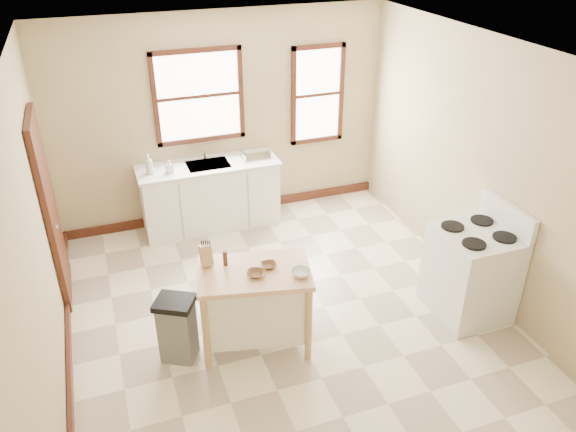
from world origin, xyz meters
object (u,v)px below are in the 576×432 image
object	(u,v)px
knife_block	(206,256)
trash_bin	(177,329)
pepper_grinder	(225,258)
bowl_b	(269,265)
dish_rack	(256,154)
bowl_a	(256,274)
kitchen_island	(255,307)
gas_stove	(472,262)
bowl_c	(301,273)
soap_bottle_a	(149,164)
soap_bottle_b	(169,166)

from	to	relation	value
knife_block	trash_bin	xyz separation A→B (m)	(-0.37, -0.20, -0.63)
pepper_grinder	bowl_b	world-z (taller)	pepper_grinder
dish_rack	knife_block	xyz separation A→B (m)	(-1.18, -2.23, 0.01)
bowl_a	dish_rack	bearing A→B (deg)	72.98
pepper_grinder	bowl_a	size ratio (longest dim) A/B	0.89
dish_rack	bowl_a	size ratio (longest dim) A/B	2.21
dish_rack	trash_bin	bearing A→B (deg)	-130.92
kitchen_island	bowl_a	world-z (taller)	bowl_a
dish_rack	kitchen_island	bearing A→B (deg)	-115.86
trash_bin	gas_stove	world-z (taller)	gas_stove
gas_stove	knife_block	bearing A→B (deg)	168.99
knife_block	pepper_grinder	bearing A→B (deg)	-29.21
bowl_a	bowl_b	size ratio (longest dim) A/B	1.14
dish_rack	kitchen_island	xyz separation A→B (m)	(-0.78, -2.48, -0.53)
bowl_c	gas_stove	bearing A→B (deg)	-1.53
soap_bottle_a	dish_rack	size ratio (longest dim) A/B	0.69
soap_bottle_b	bowl_a	bearing A→B (deg)	-103.54
soap_bottle_b	bowl_a	world-z (taller)	soap_bottle_b
soap_bottle_b	bowl_b	xyz separation A→B (m)	(0.54, -2.38, -0.11)
kitchen_island	bowl_c	world-z (taller)	bowl_c
bowl_c	bowl_a	bearing A→B (deg)	160.49
soap_bottle_a	pepper_grinder	size ratio (longest dim) A/B	1.72
soap_bottle_b	trash_bin	bearing A→B (deg)	-121.52
soap_bottle_b	dish_rack	xyz separation A→B (m)	(1.17, 0.09, -0.04)
soap_bottle_b	pepper_grinder	world-z (taller)	soap_bottle_b
kitchen_island	pepper_grinder	bearing A→B (deg)	153.29
trash_bin	bowl_b	bearing A→B (deg)	27.05
kitchen_island	gas_stove	xyz separation A→B (m)	(2.30, -0.28, 0.19)
soap_bottle_a	bowl_b	distance (m)	2.56
dish_rack	soap_bottle_b	bearing A→B (deg)	176.09
knife_block	pepper_grinder	xyz separation A→B (m)	(0.17, -0.06, -0.03)
bowl_c	gas_stove	world-z (taller)	gas_stove
kitchen_island	bowl_a	bearing A→B (deg)	-82.16
soap_bottle_a	kitchen_island	world-z (taller)	soap_bottle_a
soap_bottle_a	bowl_b	world-z (taller)	soap_bottle_a
dish_rack	trash_bin	xyz separation A→B (m)	(-1.54, -2.43, -0.62)
soap_bottle_b	bowl_c	bearing A→B (deg)	-95.74
soap_bottle_a	knife_block	size ratio (longest dim) A/B	1.29
trash_bin	gas_stove	xyz separation A→B (m)	(3.07, -0.33, 0.28)
pepper_grinder	bowl_c	xyz separation A→B (m)	(0.62, -0.41, -0.05)
soap_bottle_b	gas_stove	bearing A→B (deg)	-67.03
kitchen_island	knife_block	xyz separation A→B (m)	(-0.40, 0.25, 0.54)
bowl_a	trash_bin	size ratio (longest dim) A/B	0.24
soap_bottle_b	pepper_grinder	xyz separation A→B (m)	(0.16, -2.20, -0.06)
soap_bottle_a	kitchen_island	size ratio (longest dim) A/B	0.24
dish_rack	pepper_grinder	xyz separation A→B (m)	(-1.01, -2.29, -0.02)
kitchen_island	trash_bin	xyz separation A→B (m)	(-0.77, 0.05, -0.09)
kitchen_island	soap_bottle_b	bearing A→B (deg)	111.76
kitchen_island	bowl_a	size ratio (longest dim) A/B	6.35
soap_bottle_a	dish_rack	bearing A→B (deg)	21.71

